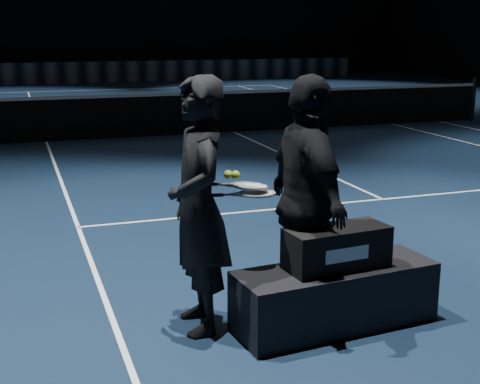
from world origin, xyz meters
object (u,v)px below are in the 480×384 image
Objects in this scene: player_bench at (335,296)px; tennis_balls at (232,173)px; racket_bag at (337,248)px; player_b at (307,202)px; racket_lower at (257,194)px; player_a at (198,207)px; racket_upper at (250,186)px.

player_bench is 13.47× the size of tennis_balls.
player_b is (-0.18, 0.17, 0.34)m from racket_bag.
player_bench is 2.38× the size of racket_lower.
racket_bag is at bearing -133.80° from player_b.
tennis_balls is at bearing 83.03° from player_a.
racket_upper is at bearing 149.76° from player_bench.
player_a reaches higher than racket_lower.
racket_bag is (0.00, 0.00, 0.40)m from player_bench.
player_b is at bearing 0.00° from racket_lower.
racket_lower is at bearing 152.11° from player_bench.
racket_upper is (-0.62, 0.28, 0.47)m from racket_bag.
tennis_balls reaches higher than racket_upper.
tennis_balls reaches higher than racket_lower.
racket_lower is at bearing 152.11° from racket_bag.
player_bench is 2.38× the size of racket_upper.
racket_bag is 0.41× the size of player_a.
racket_upper is at bearing 149.76° from racket_bag.
player_bench is at bearing 74.44° from player_a.
racket_bag is 0.42m from player_b.
racket_bag is at bearing -19.74° from tennis_balls.
player_b is at bearing 131.01° from player_bench.
player_bench is at bearing -19.74° from tennis_balls.
player_a is at bearing 171.55° from tennis_balls.
player_a reaches higher than racket_bag.
racket_lower is 0.26m from tennis_balls.
player_a reaches higher than player_bench.
player_b is 2.90× the size of racket_lower.
player_a is 2.90× the size of racket_upper.
player_a is at bearing -178.29° from racket_upper.
racket_upper is at bearing 3.99° from tennis_balls.
player_b is (-0.18, 0.17, 0.74)m from player_bench.
player_b is at bearing -9.08° from racket_upper.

